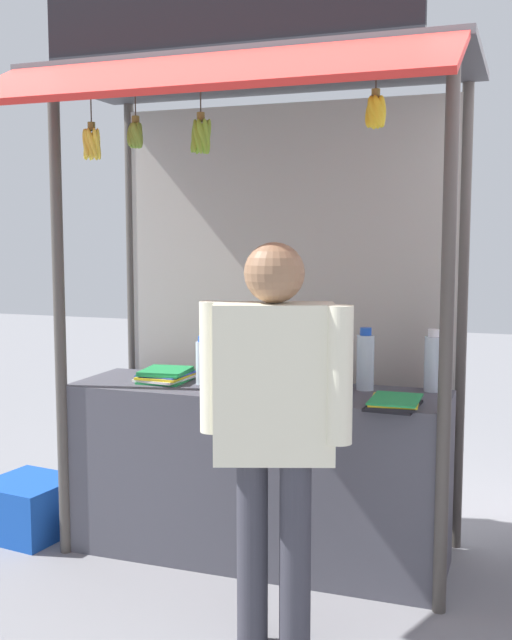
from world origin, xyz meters
name	(u,v)px	position (x,y,z in m)	size (l,w,h in m)	color
ground_plane	(256,556)	(0.00, 0.00, 0.00)	(20.00, 20.00, 0.00)	gray
stall_counter	(256,473)	(0.00, 0.00, 0.45)	(1.94, 0.57, 0.89)	#4C4C56
stall_structure	(266,230)	(0.00, 0.15, 1.70)	(2.14, 1.50, 2.83)	#4C4742
water_bottle_center	(337,368)	(0.41, 0.07, 1.01)	(0.07, 0.07, 0.24)	silver
water_bottle_back_left	(203,362)	(-0.30, 0.01, 1.01)	(0.07, 0.07, 0.25)	silver
water_bottle_far_left	(433,362)	(0.86, 0.22, 1.04)	(0.09, 0.09, 0.31)	silver
water_bottle_mid_left	(365,361)	(0.53, 0.14, 1.04)	(0.09, 0.09, 0.32)	silver
magazine_stack_back_right	(266,385)	(0.09, -0.09, 0.93)	(0.21, 0.26, 0.08)	blue
magazine_stack_left	(166,375)	(-0.52, 0.01, 0.93)	(0.26, 0.30, 0.07)	green
magazine_stack_far_right	(394,403)	(0.74, -0.20, 0.92)	(0.24, 0.32, 0.04)	black
banana_bunch_inner_right	(92,143)	(-0.70, -0.39, 2.11)	(0.10, 0.10, 0.32)	#332D23
banana_bunch_inner_left	(136,135)	(-0.46, -0.39, 2.14)	(0.09, 0.09, 0.28)	#332D23
banana_bunch_rightmost	(201,136)	(-0.13, -0.38, 2.12)	(0.11, 0.11, 0.32)	#332D23
banana_bunch_leftmost	(376,112)	(0.67, -0.39, 2.18)	(0.10, 0.10, 0.24)	#332D23
vendor_person	(274,410)	(0.37, -0.83, 0.99)	(0.62, 0.34, 1.64)	#383842
plastic_crate	(29,507)	(-1.30, -0.14, 0.15)	(0.44, 0.44, 0.31)	#194CB2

